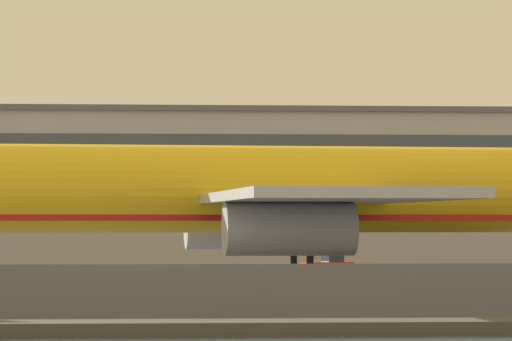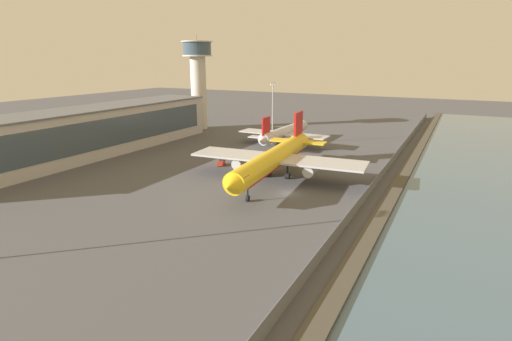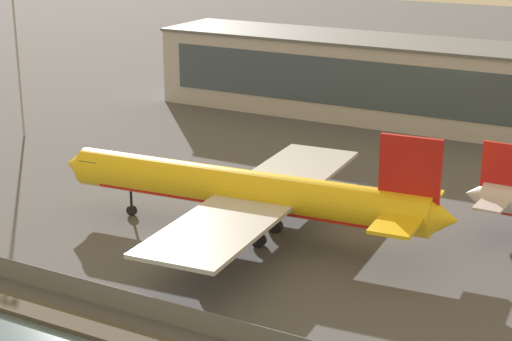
# 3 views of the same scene
# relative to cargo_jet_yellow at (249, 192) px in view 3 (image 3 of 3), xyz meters

# --- Properties ---
(ground_plane) EXTENTS (500.00, 500.00, 0.00)m
(ground_plane) POSITION_rel_cargo_jet_yellow_xyz_m (-7.69, -6.94, -5.52)
(ground_plane) COLOR #4C4C51
(shoreline_seawall) EXTENTS (320.00, 3.00, 0.50)m
(shoreline_seawall) POSITION_rel_cargo_jet_yellow_xyz_m (-7.69, -27.44, -5.27)
(shoreline_seawall) COLOR #474238
(shoreline_seawall) RESTS_ON ground
(perimeter_fence) EXTENTS (280.00, 0.10, 2.35)m
(perimeter_fence) POSITION_rel_cargo_jet_yellow_xyz_m (-7.69, -22.94, -4.35)
(perimeter_fence) COLOR slate
(perimeter_fence) RESTS_ON ground
(cargo_jet_yellow) EXTENTS (50.41, 43.50, 14.47)m
(cargo_jet_yellow) POSITION_rel_cargo_jet_yellow_xyz_m (0.00, 0.00, 0.00)
(cargo_jet_yellow) COLOR yellow
(cargo_jet_yellow) RESTS_ON ground
(baggage_tug) EXTENTS (3.53, 2.47, 1.80)m
(baggage_tug) POSITION_rel_cargo_jet_yellow_xyz_m (5.97, 19.07, -4.72)
(baggage_tug) COLOR red
(baggage_tug) RESTS_ON ground
(terminal_building) EXTENTS (95.98, 16.97, 14.39)m
(terminal_building) POSITION_rel_cargo_jet_yellow_xyz_m (-1.64, 61.10, 1.69)
(terminal_building) COLOR #B2B2B7
(terminal_building) RESTS_ON ground
(apron_light_mast_apron_west) EXTENTS (3.20, 0.40, 24.99)m
(apron_light_mast_apron_west) POSITION_rel_cargo_jet_yellow_xyz_m (-55.12, 20.16, 8.29)
(apron_light_mast_apron_west) COLOR #A8A8AD
(apron_light_mast_apron_west) RESTS_ON ground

